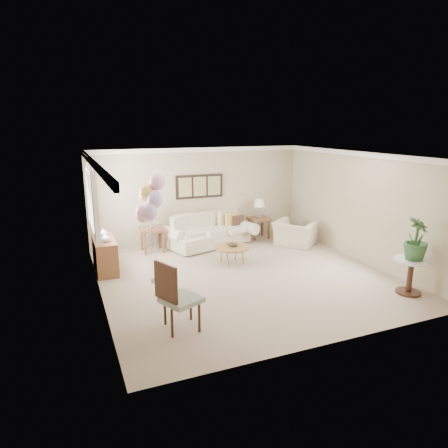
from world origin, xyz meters
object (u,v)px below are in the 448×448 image
Objects in this scene: sofa at (209,233)px; coffee_table at (232,248)px; accent_chair at (176,295)px; armchair at (295,233)px; balloon_cluster at (150,201)px.

coffee_table is at bearing -90.07° from sofa.
sofa is 4.61m from accent_chair.
armchair is 5.36m from accent_chair.
balloon_cluster is at bearing -167.00° from coffee_table.
armchair is (2.16, -0.85, -0.02)m from sofa.
armchair reaches higher than coffee_table.
coffee_table is (-0.00, -1.56, 0.03)m from sofa.
coffee_table is 0.73× the size of accent_chair.
balloon_cluster is at bearing 87.44° from accent_chair.
balloon_cluster is at bearing -134.55° from sofa.
coffee_table is 2.28m from armchair.
sofa is 2.58× the size of armchair.
sofa reaches higher than armchair.
armchair is at bearing 37.58° from accent_chair.
coffee_table is 3.30m from accent_chair.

